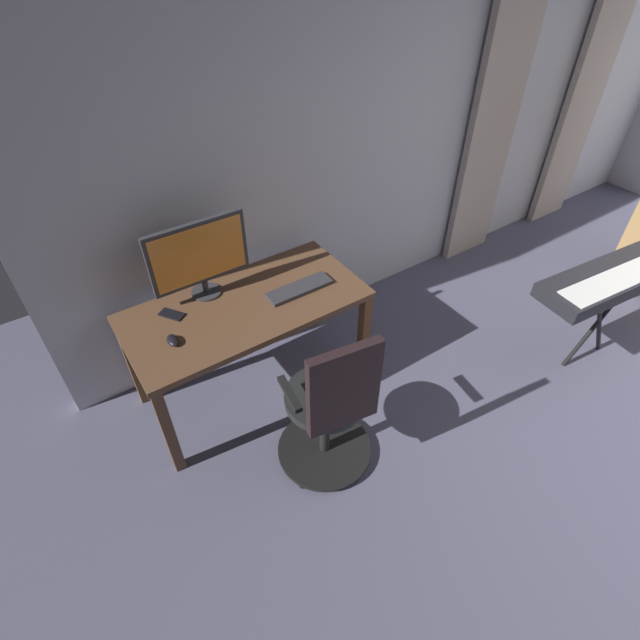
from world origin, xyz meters
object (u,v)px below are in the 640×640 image
(computer_monitor, at_px, (199,256))
(cell_phone_by_monitor, at_px, (172,314))
(desk, at_px, (247,316))
(computer_keyboard, at_px, (299,288))
(piano_keyboard, at_px, (623,275))
(computer_mouse, at_px, (173,340))
(office_chair, at_px, (331,410))

(computer_monitor, xyz_separation_m, cell_phone_by_monitor, (0.25, 0.08, -0.26))
(desk, xyz_separation_m, cell_phone_by_monitor, (0.40, -0.15, 0.10))
(computer_keyboard, bearing_deg, piano_keyboard, 149.88)
(desk, distance_m, piano_keyboard, 2.37)
(computer_mouse, height_order, piano_keyboard, piano_keyboard)
(office_chair, bearing_deg, computer_keyboard, 78.50)
(cell_phone_by_monitor, bearing_deg, desk, 125.98)
(desk, relative_size, computer_keyboard, 3.43)
(office_chair, relative_size, piano_keyboard, 0.83)
(desk, relative_size, cell_phone_by_monitor, 9.89)
(office_chair, bearing_deg, computer_monitor, 111.06)
(piano_keyboard, bearing_deg, desk, -21.86)
(computer_keyboard, xyz_separation_m, cell_phone_by_monitor, (0.73, -0.21, -0.01))
(desk, distance_m, computer_mouse, 0.49)
(computer_mouse, bearing_deg, desk, -170.85)
(office_chair, relative_size, computer_mouse, 10.63)
(desk, bearing_deg, cell_phone_by_monitor, -20.15)
(office_chair, bearing_deg, desk, 104.27)
(desk, distance_m, computer_keyboard, 0.36)
(computer_monitor, bearing_deg, desk, 122.52)
(computer_monitor, bearing_deg, cell_phone_by_monitor, 18.16)
(desk, bearing_deg, office_chair, 95.83)
(computer_keyboard, height_order, cell_phone_by_monitor, computer_keyboard)
(computer_keyboard, bearing_deg, cell_phone_by_monitor, -16.19)
(office_chair, distance_m, cell_phone_by_monitor, 1.06)
(office_chair, bearing_deg, piano_keyboard, -0.48)
(computer_keyboard, height_order, computer_mouse, computer_mouse)
(computer_mouse, xyz_separation_m, piano_keyboard, (-2.57, 1.01, -0.01))
(office_chair, height_order, computer_mouse, office_chair)
(computer_keyboard, height_order, piano_keyboard, piano_keyboard)
(desk, relative_size, office_chair, 1.34)
(computer_monitor, height_order, computer_mouse, computer_monitor)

